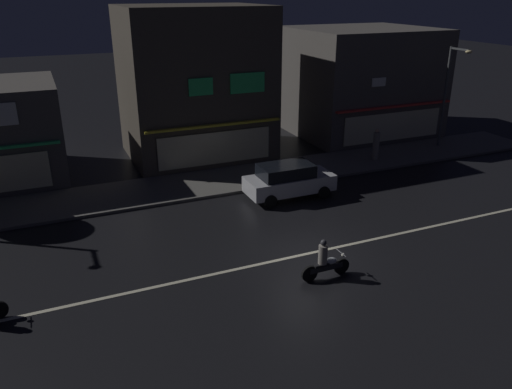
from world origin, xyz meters
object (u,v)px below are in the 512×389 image
Objects in this scene: motorcycle_lead at (325,262)px; parked_car_near_kerb at (288,180)px; streetlamp_mid at (449,88)px; traffic_cone at (294,189)px; pedestrian_on_sidewalk at (376,145)px.

parked_car_near_kerb is at bearing -105.82° from motorcycle_lead.
traffic_cone is at bearing -165.29° from streetlamp_mid.
streetlamp_mid is 18.49m from motorcycle_lead.
parked_car_near_kerb reaches higher than traffic_cone.
pedestrian_on_sidewalk is (-5.45, -0.55, -2.83)m from streetlamp_mid.
parked_car_near_kerb is at bearing -155.11° from traffic_cone.
motorcycle_lead is at bearing -106.99° from parked_car_near_kerb.
parked_car_near_kerb is (-12.57, -3.38, -2.96)m from streetlamp_mid.
streetlamp_mid reaches higher than pedestrian_on_sidewalk.
parked_car_near_kerb is 7.82× the size of traffic_cone.
streetlamp_mid is at bearing 14.71° from traffic_cone.
motorcycle_lead is at bearing -144.30° from streetlamp_mid.
motorcycle_lead is 3.45× the size of traffic_cone.
streetlamp_mid is at bearing -7.66° from pedestrian_on_sidewalk.
parked_car_near_kerb is at bearing -171.76° from pedestrian_on_sidewalk.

